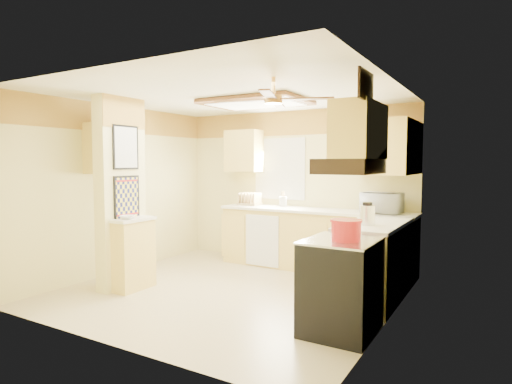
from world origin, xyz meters
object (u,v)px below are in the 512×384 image
Objects in this scene: dutch_oven at (346,230)px; kettle at (367,214)px; bowl at (128,217)px; stove at (341,286)px; microwave at (382,203)px.

kettle reaches higher than dutch_oven.
stove is at bearing 2.29° from bowl.
dutch_oven is (0.20, -2.18, -0.07)m from microwave.
dutch_oven is at bearing -86.32° from kettle.
microwave reaches higher than bowl.
dutch_oven reaches higher than bowl.
kettle is (0.14, -1.25, -0.02)m from microwave.
stove is 2.25m from microwave.
kettle is at bearing 90.44° from stove.
stove is 1.09m from kettle.
bowl is (-2.63, -2.26, -0.12)m from microwave.
bowl is 2.96m from kettle.
bowl is at bearing -177.71° from stove.
bowl is 0.62× the size of dutch_oven.
dutch_oven is at bearing 1.60° from bowl.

